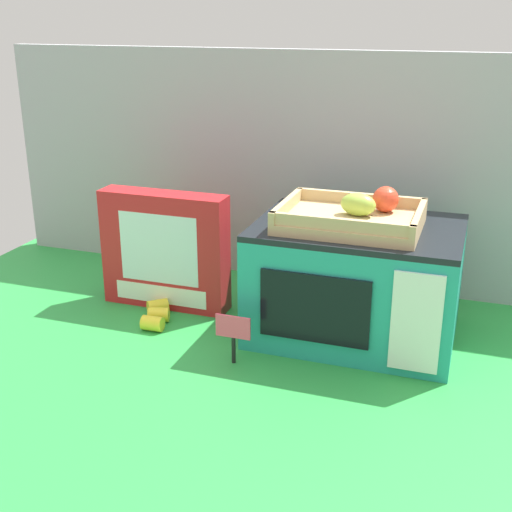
{
  "coord_description": "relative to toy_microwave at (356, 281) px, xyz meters",
  "views": [
    {
      "loc": [
        0.4,
        -1.26,
        0.64
      ],
      "look_at": [
        -0.04,
        0.03,
        0.15
      ],
      "focal_mm": 47.15,
      "sensor_mm": 36.0,
      "label": 1
    }
  ],
  "objects": [
    {
      "name": "toy_microwave",
      "position": [
        0.0,
        0.0,
        0.0
      ],
      "size": [
        0.41,
        0.3,
        0.24
      ],
      "color": "teal",
      "rests_on": "ground"
    },
    {
      "name": "food_groups_crate",
      "position": [
        -0.01,
        -0.01,
        0.14
      ],
      "size": [
        0.27,
        0.21,
        0.07
      ],
      "color": "tan",
      "rests_on": "toy_microwave"
    },
    {
      "name": "display_back_panel",
      "position": [
        -0.18,
        0.28,
        0.16
      ],
      "size": [
        1.61,
        0.03,
        0.56
      ],
      "primitive_type": "cube",
      "color": "#A0A3A8",
      "rests_on": "ground"
    },
    {
      "name": "ground_plane",
      "position": [
        -0.18,
        -0.02,
        -0.12
      ],
      "size": [
        1.7,
        1.7,
        0.0
      ],
      "primitive_type": "plane",
      "color": "green",
      "rests_on": "ground"
    },
    {
      "name": "cookie_set_box",
      "position": [
        -0.44,
        0.01,
        0.01
      ],
      "size": [
        0.29,
        0.07,
        0.27
      ],
      "color": "red",
      "rests_on": "ground"
    },
    {
      "name": "price_sign",
      "position": [
        -0.19,
        -0.2,
        -0.05
      ],
      "size": [
        0.07,
        0.01,
        0.1
      ],
      "color": "black",
      "rests_on": "ground"
    },
    {
      "name": "loose_toy_banana",
      "position": [
        -0.42,
        -0.08,
        -0.1
      ],
      "size": [
        0.08,
        0.13,
        0.03
      ],
      "color": "yellow",
      "rests_on": "ground"
    }
  ]
}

